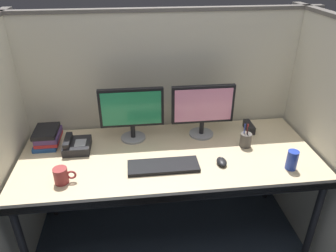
# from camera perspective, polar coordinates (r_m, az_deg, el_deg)

# --- Properties ---
(cubicle_partition_rear) EXTENTS (2.21, 0.06, 1.57)m
(cubicle_partition_rear) POSITION_cam_1_polar(r_m,az_deg,el_deg) (2.42, -1.10, 1.76)
(cubicle_partition_rear) COLOR beige
(cubicle_partition_rear) RESTS_ON ground
(cubicle_partition_left) EXTENTS (0.06, 1.41, 1.57)m
(cubicle_partition_left) POSITION_cam_1_polar(r_m,az_deg,el_deg) (2.09, -27.81, -6.64)
(cubicle_partition_left) COLOR beige
(cubicle_partition_left) RESTS_ON ground
(cubicle_partition_right) EXTENTS (0.06, 1.41, 1.57)m
(cubicle_partition_right) POSITION_cam_1_polar(r_m,az_deg,el_deg) (2.28, 26.19, -3.27)
(cubicle_partition_right) COLOR beige
(cubicle_partition_right) RESTS_ON ground
(desk) EXTENTS (1.90, 0.80, 0.74)m
(desk) POSITION_cam_1_polar(r_m,az_deg,el_deg) (2.08, 0.20, -6.38)
(desk) COLOR beige
(desk) RESTS_ON ground
(monitor_left) EXTENTS (0.43, 0.17, 0.37)m
(monitor_left) POSITION_cam_1_polar(r_m,az_deg,el_deg) (2.14, -6.54, 2.72)
(monitor_left) COLOR gray
(monitor_left) RESTS_ON desk
(monitor_right) EXTENTS (0.43, 0.17, 0.37)m
(monitor_right) POSITION_cam_1_polar(r_m,az_deg,el_deg) (2.18, 6.26, 3.33)
(monitor_right) COLOR gray
(monitor_right) RESTS_ON desk
(keyboard_main) EXTENTS (0.43, 0.15, 0.02)m
(keyboard_main) POSITION_cam_1_polar(r_m,az_deg,el_deg) (1.94, -0.84, -7.20)
(keyboard_main) COLOR black
(keyboard_main) RESTS_ON desk
(computer_mouse) EXTENTS (0.06, 0.10, 0.04)m
(computer_mouse) POSITION_cam_1_polar(r_m,az_deg,el_deg) (1.99, 9.61, -6.34)
(computer_mouse) COLOR black
(computer_mouse) RESTS_ON desk
(book_stack) EXTENTS (0.16, 0.23, 0.11)m
(book_stack) POSITION_cam_1_polar(r_m,az_deg,el_deg) (2.29, -20.80, -1.84)
(book_stack) COLOR #1E478C
(book_stack) RESTS_ON desk
(pen_cup) EXTENTS (0.08, 0.08, 0.17)m
(pen_cup) POSITION_cam_1_polar(r_m,az_deg,el_deg) (2.18, 13.76, -2.42)
(pen_cup) COLOR #4C4742
(pen_cup) RESTS_ON desk
(red_stapler) EXTENTS (0.04, 0.15, 0.06)m
(red_stapler) POSITION_cam_1_polar(r_m,az_deg,el_deg) (2.39, 14.32, -0.16)
(red_stapler) COLOR black
(red_stapler) RESTS_ON desk
(soda_can) EXTENTS (0.07, 0.07, 0.12)m
(soda_can) POSITION_cam_1_polar(r_m,az_deg,el_deg) (2.04, 21.36, -5.70)
(soda_can) COLOR #263FB2
(soda_can) RESTS_ON desk
(coffee_mug) EXTENTS (0.13, 0.08, 0.09)m
(coffee_mug) POSITION_cam_1_polar(r_m,az_deg,el_deg) (1.90, -18.57, -8.43)
(coffee_mug) COLOR #993333
(coffee_mug) RESTS_ON desk
(desk_phone) EXTENTS (0.17, 0.19, 0.09)m
(desk_phone) POSITION_cam_1_polar(r_m,az_deg,el_deg) (2.17, -16.13, -3.35)
(desk_phone) COLOR black
(desk_phone) RESTS_ON desk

